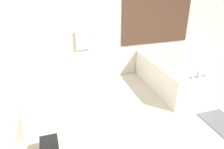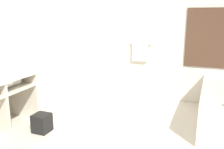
# 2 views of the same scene
# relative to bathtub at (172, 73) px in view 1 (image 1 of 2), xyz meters

# --- Properties ---
(ground_plane) EXTENTS (16.00, 16.00, 0.00)m
(ground_plane) POSITION_rel_bathtub_xyz_m (-1.43, -1.30, -0.33)
(ground_plane) COLOR beige
(ground_plane) RESTS_ON ground
(wall_back_with_blinds) EXTENTS (7.40, 0.13, 2.70)m
(wall_back_with_blinds) POSITION_rel_bathtub_xyz_m (-1.38, 0.93, 1.02)
(wall_back_with_blinds) COLOR silver
(wall_back_with_blinds) RESTS_ON ground_plane
(bathtub) EXTENTS (0.92, 1.78, 0.71)m
(bathtub) POSITION_rel_bathtub_xyz_m (0.00, 0.00, 0.00)
(bathtub) COLOR silver
(bathtub) RESTS_ON ground_plane
(waste_bin) EXTENTS (0.24, 0.24, 0.28)m
(waste_bin) POSITION_rel_bathtub_xyz_m (-2.64, -1.27, -0.19)
(waste_bin) COLOR black
(waste_bin) RESTS_ON ground_plane
(bath_mat) EXTENTS (0.49, 0.80, 0.02)m
(bath_mat) POSITION_rel_bathtub_xyz_m (0.13, -1.45, -0.32)
(bath_mat) COLOR slate
(bath_mat) RESTS_ON ground_plane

